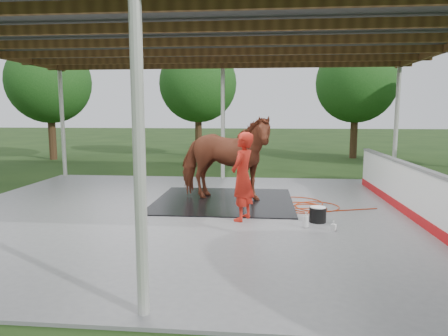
# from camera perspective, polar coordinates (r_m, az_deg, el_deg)

# --- Properties ---
(ground) EXTENTS (100.00, 100.00, 0.00)m
(ground) POSITION_cam_1_polar(r_m,az_deg,el_deg) (9.27, -2.97, -6.59)
(ground) COLOR #1E3814
(concrete_slab) EXTENTS (12.00, 10.00, 0.05)m
(concrete_slab) POSITION_cam_1_polar(r_m,az_deg,el_deg) (9.26, -2.97, -6.44)
(concrete_slab) COLOR slate
(concrete_slab) RESTS_ON ground
(pavilion_structure) EXTENTS (12.60, 10.60, 4.05)m
(pavilion_structure) POSITION_cam_1_polar(r_m,az_deg,el_deg) (9.12, -3.16, 18.30)
(pavilion_structure) COLOR beige
(pavilion_structure) RESTS_ON ground
(dasher_board) EXTENTS (0.16, 8.00, 1.15)m
(dasher_board) POSITION_cam_1_polar(r_m,az_deg,el_deg) (9.62, 25.28, -3.19)
(dasher_board) COLOR #B50F13
(dasher_board) RESTS_ON concrete_slab
(tree_belt) EXTENTS (28.00, 28.00, 5.80)m
(tree_belt) POSITION_cam_1_polar(r_m,az_deg,el_deg) (9.93, -0.56, 16.42)
(tree_belt) COLOR #382314
(tree_belt) RESTS_ON ground
(rubber_mat) EXTENTS (3.51, 3.29, 0.03)m
(rubber_mat) POSITION_cam_1_polar(r_m,az_deg,el_deg) (10.34, -0.02, -4.68)
(rubber_mat) COLOR black
(rubber_mat) RESTS_ON concrete_slab
(horse) EXTENTS (2.78, 1.78, 2.17)m
(horse) POSITION_cam_1_polar(r_m,az_deg,el_deg) (10.16, -0.02, 1.38)
(horse) COLOR brown
(horse) RESTS_ON rubber_mat
(handler) EXTENTS (0.67, 0.80, 1.87)m
(handler) POSITION_cam_1_polar(r_m,az_deg,el_deg) (8.39, 2.67, -1.24)
(handler) COLOR red
(handler) RESTS_ON concrete_slab
(wash_bucket) EXTENTS (0.35, 0.35, 0.32)m
(wash_bucket) POSITION_cam_1_polar(r_m,az_deg,el_deg) (8.61, 13.24, -6.44)
(wash_bucket) COLOR black
(wash_bucket) RESTS_ON concrete_slab
(soap_bottle_a) EXTENTS (0.17, 0.17, 0.32)m
(soap_bottle_a) POSITION_cam_1_polar(r_m,az_deg,el_deg) (8.15, 11.59, -7.26)
(soap_bottle_a) COLOR silver
(soap_bottle_a) RESTS_ON concrete_slab
(soap_bottle_b) EXTENTS (0.13, 0.13, 0.20)m
(soap_bottle_b) POSITION_cam_1_polar(r_m,az_deg,el_deg) (8.06, 15.38, -7.99)
(soap_bottle_b) COLOR #338CD8
(soap_bottle_b) RESTS_ON concrete_slab
(hose_coil) EXTENTS (2.51, 1.76, 0.02)m
(hose_coil) POSITION_cam_1_polar(r_m,az_deg,el_deg) (10.02, 11.43, -5.27)
(hose_coil) COLOR #AA2E0C
(hose_coil) RESTS_ON concrete_slab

